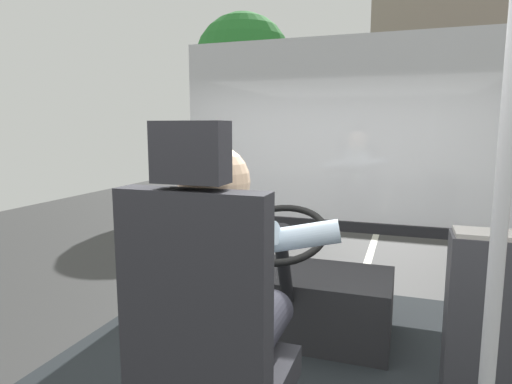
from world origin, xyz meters
The scene contains 8 objects.
ground centered at (0.00, 8.80, -0.02)m, with size 18.00×44.00×0.06m.
driver_seat centered at (-0.08, -0.54, 1.37)m, with size 0.48×0.48×1.30m.
bus_driver centered at (-0.08, -0.43, 1.55)m, with size 0.77×0.56×0.79m.
steering_console centered at (-0.08, 0.74, 1.04)m, with size 1.10×0.98×0.86m.
handrail_pole centered at (0.77, -0.43, 1.94)m, with size 0.04×0.04×2.25m.
fare_box centered at (0.85, 0.32, 1.23)m, with size 0.27×0.20×0.82m.
windshield_panel centered at (0.00, 1.62, 1.87)m, with size 2.50×0.08×1.48m.
street_tree centered at (-3.95, 10.04, 3.80)m, with size 2.68×2.68×5.19m.
Camera 1 is at (0.52, -1.79, 2.10)m, focal length 30.89 mm.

